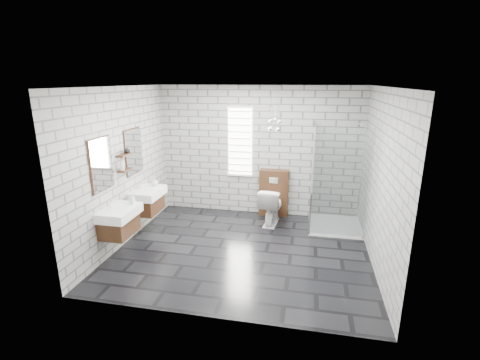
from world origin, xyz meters
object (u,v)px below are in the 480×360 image
(vanity_left, at_px, (117,214))
(vanity_right, at_px, (146,194))
(cistern_panel, at_px, (274,193))
(shower_enclosure, at_px, (331,205))
(toilet, at_px, (271,206))

(vanity_left, xyz_separation_m, vanity_right, (0.00, 1.01, 0.00))
(vanity_right, bearing_deg, vanity_left, -90.00)
(cistern_panel, height_order, shower_enclosure, shower_enclosure)
(toilet, bearing_deg, cistern_panel, -84.45)
(vanity_right, height_order, shower_enclosure, shower_enclosure)
(cistern_panel, distance_m, shower_enclosure, 1.27)
(vanity_right, height_order, toilet, vanity_right)
(vanity_right, xyz_separation_m, cistern_panel, (2.25, 1.31, -0.26))
(vanity_right, relative_size, shower_enclosure, 0.77)
(vanity_left, distance_m, cistern_panel, 3.24)
(toilet, bearing_deg, vanity_right, 26.52)
(vanity_right, relative_size, toilet, 2.10)
(vanity_right, xyz_separation_m, toilet, (2.25, 0.86, -0.38))
(vanity_left, distance_m, toilet, 2.96)
(vanity_left, distance_m, vanity_right, 1.01)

